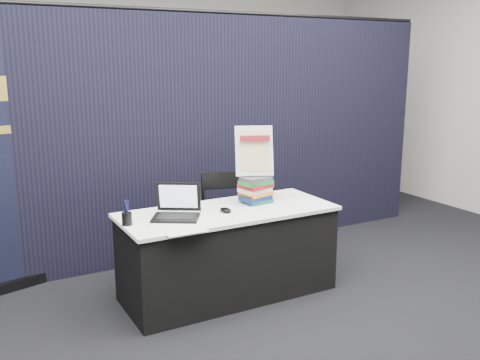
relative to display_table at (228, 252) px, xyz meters
name	(u,v)px	position (x,y,z in m)	size (l,w,h in m)	color
floor	(261,320)	(0.00, -0.55, -0.38)	(8.00, 8.00, 0.00)	black
wall_back	(109,76)	(0.00, 3.45, 1.37)	(8.00, 0.02, 3.50)	beige
drape_partition	(178,140)	(0.00, 1.05, 0.82)	(6.00, 0.08, 2.40)	black
display_table	(228,252)	(0.00, 0.00, 0.00)	(1.80, 0.75, 0.75)	black
laptop	(173,210)	(-0.48, 0.01, 0.44)	(0.43, 0.45, 0.27)	black
mouse	(226,210)	(-0.05, -0.05, 0.39)	(0.07, 0.12, 0.04)	black
brochure_left	(168,221)	(-0.55, -0.05, 0.38)	(0.34, 0.24, 0.00)	white
brochure_mid	(184,221)	(-0.44, -0.11, 0.38)	(0.34, 0.24, 0.00)	white
brochure_right	(184,230)	(-0.53, -0.33, 0.38)	(0.31, 0.22, 0.00)	white
pen_cup	(127,219)	(-0.86, 0.00, 0.42)	(0.08, 0.08, 0.10)	black
book_stack_tall	(256,189)	(0.32, 0.08, 0.49)	(0.27, 0.23, 0.24)	#165356
book_stack_short	(259,190)	(0.42, 0.19, 0.46)	(0.23, 0.21, 0.16)	#1F7731
info_sign	(254,151)	(0.32, 0.12, 0.82)	(0.35, 0.24, 0.44)	black
stacking_chair	(230,219)	(0.25, 0.43, 0.14)	(0.51, 0.52, 0.94)	black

